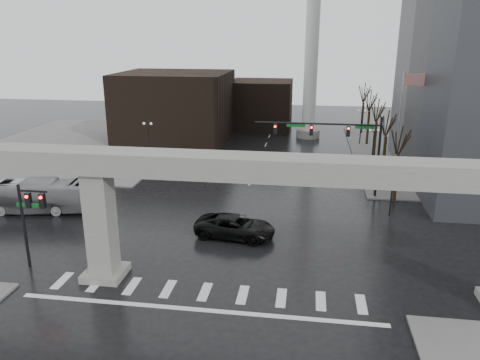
{
  "coord_description": "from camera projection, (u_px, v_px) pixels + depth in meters",
  "views": [
    {
      "loc": [
        5.97,
        -26.3,
        15.56
      ],
      "look_at": [
        0.85,
        8.36,
        4.5
      ],
      "focal_mm": 35.0,
      "sensor_mm": 36.0,
      "label": 1
    }
  ],
  "objects": [
    {
      "name": "tree_right_4",
      "position": [
        363.0,
        115.0,
        74.57
      ],
      "size": [
        1.12,
        1.69,
        8.19
      ],
      "color": "black",
      "rests_on": "ground"
    },
    {
      "name": "tree_right_2",
      "position": [
        375.0,
        137.0,
        59.52
      ],
      "size": [
        1.1,
        1.63,
        7.85
      ],
      "color": "black",
      "rests_on": "ground"
    },
    {
      "name": "lamp_right_1",
      "position": [
        373.0,
        143.0,
        53.82
      ],
      "size": [
        1.22,
        0.32,
        5.11
      ],
      "color": "black",
      "rests_on": "ground"
    },
    {
      "name": "tree_right_3",
      "position": [
        368.0,
        125.0,
        67.05
      ],
      "size": [
        1.11,
        1.66,
        8.02
      ],
      "color": "black",
      "rests_on": "ground"
    },
    {
      "name": "building_far_left",
      "position": [
        175.0,
        106.0,
        70.39
      ],
      "size": [
        16.0,
        14.0,
        10.0
      ],
      "primitive_type": "cube",
      "color": "black",
      "rests_on": "ground"
    },
    {
      "name": "pickup_truck",
      "position": [
        235.0,
        227.0,
        37.05
      ],
      "size": [
        6.66,
        3.7,
        1.76
      ],
      "primitive_type": "imported",
      "rotation": [
        0.0,
        0.0,
        1.44
      ],
      "color": "black",
      "rests_on": "ground"
    },
    {
      "name": "building_far_mid",
      "position": [
        261.0,
        105.0,
        78.46
      ],
      "size": [
        10.0,
        10.0,
        8.0
      ],
      "primitive_type": "cube",
      "color": "black",
      "rests_on": "ground"
    },
    {
      "name": "lamp_left_0",
      "position": [
        99.0,
        166.0,
        44.37
      ],
      "size": [
        1.22,
        0.32,
        5.11
      ],
      "color": "black",
      "rests_on": "ground"
    },
    {
      "name": "signal_left_pole",
      "position": [
        30.0,
        212.0,
        31.28
      ],
      "size": [
        2.3,
        0.3,
        6.0
      ],
      "color": "black",
      "rests_on": "ground"
    },
    {
      "name": "lamp_right_0",
      "position": [
        393.0,
        178.0,
        40.61
      ],
      "size": [
        1.22,
        0.32,
        5.11
      ],
      "color": "black",
      "rests_on": "ground"
    },
    {
      "name": "lamp_left_1",
      "position": [
        148.0,
        135.0,
        57.58
      ],
      "size": [
        1.22,
        0.32,
        5.11
      ],
      "color": "black",
      "rests_on": "ground"
    },
    {
      "name": "flagpole_assembly",
      "position": [
        403.0,
        117.0,
        46.69
      ],
      "size": [
        2.06,
        0.12,
        12.0
      ],
      "color": "silver",
      "rests_on": "ground"
    },
    {
      "name": "city_bus",
      "position": [
        28.0,
        196.0,
        42.16
      ],
      "size": [
        11.03,
        3.96,
        3.01
      ],
      "primitive_type": "imported",
      "rotation": [
        0.0,
        0.0,
        1.71
      ],
      "color": "#949498",
      "rests_on": "ground"
    },
    {
      "name": "elevated_guideway",
      "position": [
        227.0,
        184.0,
        28.08
      ],
      "size": [
        48.0,
        2.6,
        8.7
      ],
      "color": "gray",
      "rests_on": "ground"
    },
    {
      "name": "far_car",
      "position": [
        211.0,
        163.0,
        56.2
      ],
      "size": [
        2.11,
        3.93,
        1.27
      ],
      "primitive_type": "imported",
      "rotation": [
        0.0,
        0.0,
        0.17
      ],
      "color": "black",
      "rests_on": "ground"
    },
    {
      "name": "tree_right_0",
      "position": [
        397.0,
        173.0,
        44.46
      ],
      "size": [
        1.09,
        1.58,
        7.5
      ],
      "color": "black",
      "rests_on": "ground"
    },
    {
      "name": "lamp_right_2",
      "position": [
        361.0,
        121.0,
        67.03
      ],
      "size": [
        1.22,
        0.32,
        5.11
      ],
      "color": "black",
      "rests_on": "ground"
    },
    {
      "name": "sidewalk_ne",
      "position": [
        462.0,
        158.0,
        60.65
      ],
      "size": [
        28.0,
        36.0,
        0.15
      ],
      "primitive_type": "cube",
      "color": "slate",
      "rests_on": "ground"
    },
    {
      "name": "ground",
      "position": [
        208.0,
        284.0,
        30.33
      ],
      "size": [
        160.0,
        160.0,
        0.0
      ],
      "primitive_type": "plane",
      "color": "black",
      "rests_on": "ground"
    },
    {
      "name": "tree_right_1",
      "position": [
        385.0,
        152.0,
        51.99
      ],
      "size": [
        1.09,
        1.61,
        7.67
      ],
      "color": "black",
      "rests_on": "ground"
    },
    {
      "name": "smokestack",
      "position": [
        312.0,
        48.0,
        68.87
      ],
      "size": [
        3.6,
        3.6,
        30.0
      ],
      "color": "silver",
      "rests_on": "ground"
    },
    {
      "name": "lamp_left_2",
      "position": [
        179.0,
        116.0,
        70.78
      ],
      "size": [
        1.22,
        0.32,
        5.11
      ],
      "color": "black",
      "rests_on": "ground"
    },
    {
      "name": "sidewalk_nw",
      "position": [
        85.0,
        144.0,
        67.89
      ],
      "size": [
        28.0,
        36.0,
        0.15
      ],
      "primitive_type": "cube",
      "color": "slate",
      "rests_on": "ground"
    },
    {
      "name": "signal_mast_arm",
      "position": [
        339.0,
        138.0,
        45.06
      ],
      "size": [
        12.12,
        0.43,
        8.0
      ],
      "color": "black",
      "rests_on": "ground"
    }
  ]
}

